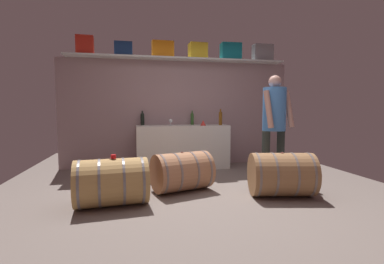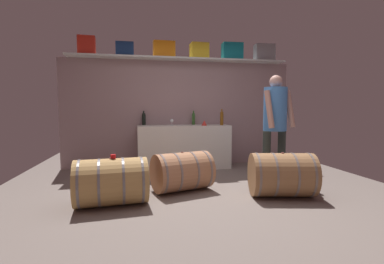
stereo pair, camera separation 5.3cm
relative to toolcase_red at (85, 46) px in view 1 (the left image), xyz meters
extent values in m
cube|color=slate|center=(1.78, -1.50, -2.35)|extent=(5.89, 7.60, 0.02)
cube|color=gray|center=(1.78, 0.15, -1.27)|extent=(4.69, 0.10, 2.14)
cube|color=silver|center=(1.78, 0.00, -0.19)|extent=(4.31, 0.40, 0.03)
cube|color=red|center=(0.00, 0.00, 0.00)|extent=(0.33, 0.26, 0.34)
cube|color=navy|center=(0.69, 0.00, -0.04)|extent=(0.34, 0.24, 0.26)
cube|color=orange|center=(1.44, 0.00, -0.01)|extent=(0.43, 0.23, 0.31)
cube|color=yellow|center=(2.15, 0.00, -0.02)|extent=(0.36, 0.27, 0.31)
cube|color=#127987|center=(2.84, 0.00, 0.00)|extent=(0.42, 0.25, 0.34)
cube|color=gray|center=(3.55, 0.00, 0.00)|extent=(0.42, 0.23, 0.35)
cube|color=white|center=(1.80, -0.19, -1.92)|extent=(1.79, 0.56, 0.85)
cylinder|color=#305C28|center=(2.03, -0.01, -1.39)|extent=(0.06, 0.06, 0.20)
sphere|color=#305C28|center=(2.03, -0.01, -1.28)|extent=(0.06, 0.06, 0.06)
cylinder|color=#305C28|center=(2.03, -0.01, -1.24)|extent=(0.03, 0.03, 0.07)
cylinder|color=brown|center=(2.55, -0.26, -1.38)|extent=(0.07, 0.07, 0.23)
sphere|color=brown|center=(2.55, -0.26, -1.25)|extent=(0.07, 0.07, 0.07)
cylinder|color=brown|center=(2.55, -0.26, -1.21)|extent=(0.03, 0.03, 0.07)
cylinder|color=black|center=(1.03, 0.02, -1.40)|extent=(0.08, 0.08, 0.19)
sphere|color=black|center=(1.03, 0.02, -1.29)|extent=(0.07, 0.07, 0.07)
cylinder|color=black|center=(1.03, 0.02, -1.24)|extent=(0.03, 0.03, 0.06)
cylinder|color=white|center=(1.56, -0.23, -1.49)|extent=(0.07, 0.07, 0.00)
cylinder|color=white|center=(1.56, -0.23, -1.46)|extent=(0.01, 0.01, 0.06)
sphere|color=white|center=(1.56, -0.23, -1.40)|extent=(0.07, 0.07, 0.07)
sphere|color=maroon|center=(1.56, -0.23, -1.41)|extent=(0.04, 0.04, 0.04)
cone|color=red|center=(2.17, -0.37, -1.44)|extent=(0.11, 0.11, 0.10)
cylinder|color=tan|center=(0.60, -2.15, -2.05)|extent=(0.90, 0.64, 0.56)
cylinder|color=slate|center=(0.24, -2.18, -2.05)|extent=(0.08, 0.58, 0.58)
cylinder|color=slate|center=(0.46, -2.16, -2.05)|extent=(0.08, 0.58, 0.58)
cylinder|color=slate|center=(0.73, -2.14, -2.05)|extent=(0.08, 0.58, 0.58)
cylinder|color=slate|center=(0.95, -2.11, -2.05)|extent=(0.08, 0.58, 0.58)
cylinder|color=#8B504B|center=(0.60, -2.15, -1.77)|extent=(0.04, 0.04, 0.01)
cylinder|color=#AC7450|center=(1.53, -1.71, -2.06)|extent=(0.92, 0.75, 0.54)
cylinder|color=slate|center=(1.21, -1.81, -2.06)|extent=(0.19, 0.54, 0.55)
cylinder|color=slate|center=(1.41, -1.75, -2.06)|extent=(0.19, 0.54, 0.55)
cylinder|color=slate|center=(1.66, -1.67, -2.06)|extent=(0.19, 0.54, 0.55)
cylinder|color=slate|center=(1.85, -1.61, -2.06)|extent=(0.19, 0.54, 0.55)
cylinder|color=brown|center=(1.53, -1.71, -1.79)|extent=(0.04, 0.04, 0.01)
cylinder|color=#976A43|center=(2.80, -2.22, -2.05)|extent=(0.91, 0.73, 0.57)
cylinder|color=slate|center=(2.47, -2.15, -2.05)|extent=(0.15, 0.58, 0.59)
cylinder|color=slate|center=(2.67, -2.19, -2.05)|extent=(0.15, 0.58, 0.59)
cylinder|color=slate|center=(2.93, -2.25, -2.05)|extent=(0.15, 0.58, 0.59)
cylinder|color=slate|center=(3.14, -2.29, -2.05)|extent=(0.15, 0.58, 0.59)
cylinder|color=brown|center=(2.80, -2.22, -1.76)|extent=(0.04, 0.04, 0.01)
cylinder|color=red|center=(0.62, -2.15, -1.74)|extent=(0.06, 0.06, 0.05)
cylinder|color=#2C3532|center=(2.90, -1.56, -1.93)|extent=(0.13, 0.13, 0.82)
cylinder|color=#2C3532|center=(3.19, -1.48, -1.93)|extent=(0.13, 0.13, 0.82)
cylinder|color=#4585D4|center=(3.04, -1.52, -1.18)|extent=(0.36, 0.36, 0.68)
sphere|color=tan|center=(3.04, -1.52, -0.75)|extent=(0.20, 0.20, 0.20)
cylinder|color=tan|center=(2.87, -1.67, -1.18)|extent=(0.14, 0.23, 0.58)
cylinder|color=tan|center=(3.27, -1.57, -1.18)|extent=(0.14, 0.23, 0.58)
camera|label=1|loc=(0.88, -5.57, -1.17)|focal=26.09mm
camera|label=2|loc=(0.93, -5.59, -1.17)|focal=26.09mm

